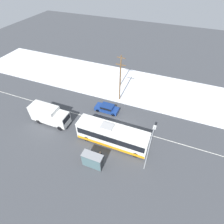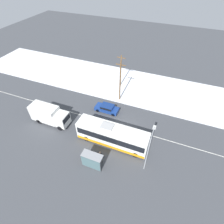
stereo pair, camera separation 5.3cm
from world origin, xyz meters
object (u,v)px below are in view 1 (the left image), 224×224
Objects in this scene: pedestrian_at_stop at (100,155)px; utility_pole_roadside at (120,82)px; box_truck at (49,115)px; utility_pole_snowlot at (121,71)px; streetlamp at (149,148)px; bus_shelter at (92,160)px; sedan_car at (107,108)px; city_bus at (112,135)px.

utility_pole_roadside reaches higher than pedestrian_at_stop.
box_truck is 16.83m from utility_pole_snowlot.
streetlamp is at bearing -7.49° from box_truck.
bus_shelter is at bearing -108.92° from pedestrian_at_stop.
bus_shelter is at bearing -157.25° from streetlamp.
bus_shelter is at bearing -81.22° from utility_pole_snowlot.
box_truck reaches higher than sedan_car.
bus_shelter is (2.55, -11.29, 0.90)m from sedan_car.
pedestrian_at_stop is at bearing 107.45° from sedan_car.
pedestrian_at_stop is at bearing -98.61° from city_bus.
utility_pole_roadside is 1.15× the size of utility_pole_snowlot.
city_bus is at bearing -76.03° from utility_pole_roadside.
bus_shelter is 20.41m from utility_pole_snowlot.
streetlamp is at bearing 11.85° from pedestrian_at_stop.
utility_pole_roadside is at bearing 48.89° from box_truck.
city_bus is 3.48m from pedestrian_at_stop.
bus_shelter is at bearing 102.71° from sedan_car.
streetlamp is 0.82× the size of utility_pole_roadside.
pedestrian_at_stop is 14.38m from utility_pole_roadside.
city_bus is 7.38m from sedan_car.
pedestrian_at_stop is (3.07, -9.76, 0.29)m from sedan_car.
pedestrian_at_stop is 0.21× the size of utility_pole_roadside.
box_truck is 0.94× the size of utility_pole_snowlot.
utility_pole_roadside is 4.96m from utility_pole_snowlot.
bus_shelter is at bearing -101.91° from city_bus.
city_bus is 15.85m from utility_pole_snowlot.
box_truck is at bearing 154.19° from bus_shelter.
sedan_car is 11.60m from bus_shelter.
streetlamp is (6.74, 2.83, 2.58)m from bus_shelter.
box_truck is 17.61m from streetlamp.
sedan_car is 1.52× the size of bus_shelter.
utility_pole_snowlot is (-3.62, 18.55, 2.67)m from pedestrian_at_stop.
bus_shelter reaches higher than sedan_car.
bus_shelter is (10.55, -5.10, -0.12)m from box_truck.
pedestrian_at_stop is 7.11m from streetlamp.
pedestrian_at_stop is at bearing 71.08° from bus_shelter.
city_bus reaches higher than box_truck.
city_bus is at bearing 81.39° from pedestrian_at_stop.
utility_pole_roadside reaches higher than utility_pole_snowlot.
bus_shelter is 7.75m from streetlamp.
utility_pole_roadside reaches higher than box_truck.
utility_pole_roadside reaches higher than city_bus.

